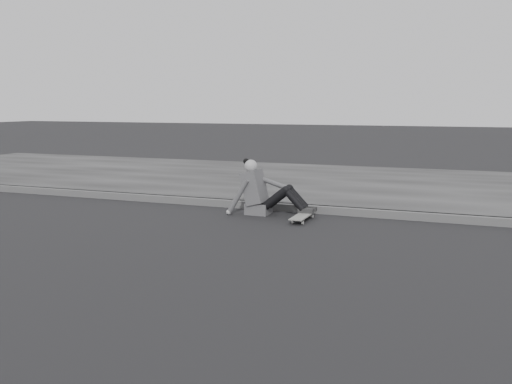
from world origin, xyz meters
TOP-DOWN VIEW (x-y plane):
  - ground at (0.00, 0.00)m, footprint 80.00×80.00m
  - curb at (0.00, 2.58)m, footprint 24.00×0.16m
  - sidewalk at (0.00, 5.60)m, footprint 24.00×6.00m
  - skateboard at (-0.26, 1.93)m, footprint 0.20×0.78m
  - seated_woman at (-0.99, 2.17)m, footprint 1.38×0.46m

SIDE VIEW (x-z plane):
  - ground at x=0.00m, z-range 0.00..0.00m
  - curb at x=0.00m, z-range 0.00..0.12m
  - sidewalk at x=0.00m, z-range 0.00..0.12m
  - skateboard at x=-0.26m, z-range 0.03..0.12m
  - seated_woman at x=-0.99m, z-range -0.08..0.80m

